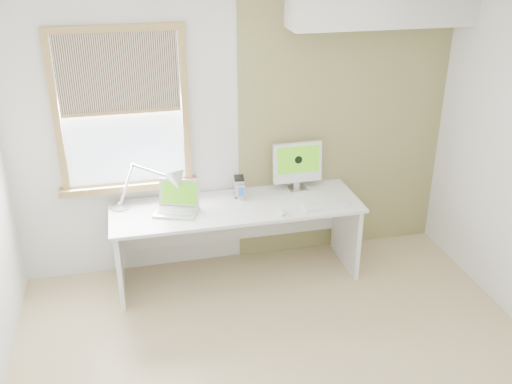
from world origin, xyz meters
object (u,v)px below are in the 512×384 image
object	(u,v)px
desk_lamp	(165,184)
imac	(297,164)
desk	(236,222)
external_drive	(239,186)
laptop	(178,204)

from	to	relation	value
desk_lamp	imac	size ratio (longest dim) A/B	1.55
desk_lamp	desk	bearing A→B (deg)	-6.06
desk_lamp	external_drive	size ratio (longest dim) A/B	3.96
external_drive	imac	world-z (taller)	imac
laptop	desk	bearing A→B (deg)	4.34
desk	imac	size ratio (longest dim) A/B	4.80
desk	external_drive	distance (m)	0.32
external_drive	imac	distance (m)	0.58
desk_lamp	laptop	bearing A→B (deg)	-50.15
desk	external_drive	xyz separation A→B (m)	(0.06, 0.14, 0.28)
desk	laptop	xyz separation A→B (m)	(-0.51, -0.04, 0.26)
desk	external_drive	bearing A→B (deg)	64.90
desk	desk_lamp	xyz separation A→B (m)	(-0.60, 0.06, 0.41)
external_drive	desk_lamp	bearing A→B (deg)	-173.56
desk_lamp	external_drive	distance (m)	0.68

